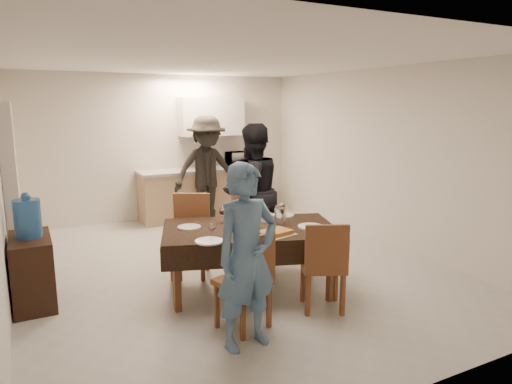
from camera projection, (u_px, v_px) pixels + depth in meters
floor at (230, 267)px, 5.90m from camera, size 5.00×6.00×0.02m
ceiling at (228, 59)px, 5.41m from camera, size 5.00×6.00×0.02m
wall_back at (162, 147)px, 8.28m from camera, size 5.00×0.02×2.60m
wall_front at (411, 222)px, 3.04m from camera, size 5.00×0.02×2.60m
wall_right at (383, 157)px, 6.78m from camera, size 0.02×6.00×2.60m
stub_partition at (12, 188)px, 5.67m from camera, size 0.15×1.40×2.10m
kitchen_base_cabinet at (201, 194)px, 8.43m from camera, size 2.20×0.60×0.86m
kitchen_worktop at (200, 170)px, 8.35m from camera, size 2.24×0.64×0.05m
upper_cabinet at (211, 116)px, 8.42m from camera, size 1.20×0.34×0.70m
dining_table at (250, 230)px, 5.03m from camera, size 2.13×1.63×0.73m
chair_near_left at (247, 273)px, 4.12m from camera, size 0.54×0.55×0.51m
chair_near_right at (328, 258)px, 4.52m from camera, size 0.57×0.59×0.51m
chair_far_left at (192, 230)px, 5.42m from camera, size 0.61×0.64×0.54m
chair_far_right at (259, 222)px, 5.83m from camera, size 0.56×0.57×0.52m
console at (33, 271)px, 4.74m from camera, size 0.39×0.79×0.73m
water_jug at (27, 218)px, 4.64m from camera, size 0.26×0.26×0.39m
wine_bottle at (244, 212)px, 5.01m from camera, size 0.09×0.09×0.35m
water_pitcher at (280, 216)px, 5.12m from camera, size 0.13×0.13×0.19m
savoury_tart at (275, 233)px, 4.73m from camera, size 0.44×0.37×0.05m
salad_bowl at (266, 218)px, 5.31m from camera, size 0.19×0.19×0.08m
mushroom_dish at (235, 221)px, 5.24m from camera, size 0.22×0.22×0.04m
wine_glass_a at (212, 231)px, 4.54m from camera, size 0.08×0.08×0.18m
wine_glass_b at (282, 210)px, 5.47m from camera, size 0.08×0.08×0.18m
wine_glass_c at (223, 215)px, 5.18m from camera, size 0.09×0.09×0.20m
plate_near_left at (209, 241)px, 4.49m from camera, size 0.28×0.28×0.02m
plate_near_right at (311, 227)px, 5.03m from camera, size 0.29×0.29×0.02m
plate_far_left at (189, 227)px, 5.01m from camera, size 0.26×0.26×0.01m
plate_far_right at (283, 215)px, 5.55m from camera, size 0.26×0.26×0.02m
microwave at (240, 159)px, 8.68m from camera, size 0.50×0.34×0.28m
person_near at (247, 257)px, 3.85m from camera, size 0.63×0.45×1.61m
person_far at (252, 191)px, 6.15m from camera, size 1.02×0.87×1.82m
person_kitchen at (207, 170)px, 7.93m from camera, size 1.22×0.70×1.88m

